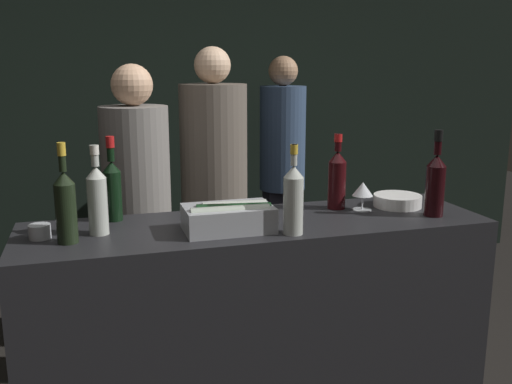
# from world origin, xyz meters

# --- Properties ---
(wall_back_chalkboard) EXTENTS (6.40, 0.06, 2.80)m
(wall_back_chalkboard) POSITION_xyz_m (0.00, 2.64, 1.40)
(wall_back_chalkboard) COLOR black
(wall_back_chalkboard) RESTS_ON ground_plane
(bar_counter) EXTENTS (1.89, 0.54, 1.10)m
(bar_counter) POSITION_xyz_m (0.00, 0.27, 0.55)
(bar_counter) COLOR black
(bar_counter) RESTS_ON ground_plane
(ice_bin_with_bottles) EXTENTS (0.34, 0.21, 0.11)m
(ice_bin_with_bottles) POSITION_xyz_m (-0.14, 0.19, 1.16)
(ice_bin_with_bottles) COLOR #9EA0A5
(ice_bin_with_bottles) RESTS_ON bar_counter
(bowl_white) EXTENTS (0.21, 0.21, 0.05)m
(bowl_white) POSITION_xyz_m (0.68, 0.34, 1.13)
(bowl_white) COLOR white
(bowl_white) RESTS_ON bar_counter
(wine_glass) EXTENTS (0.09, 0.09, 0.13)m
(wine_glass) POSITION_xyz_m (0.50, 0.33, 1.19)
(wine_glass) COLOR silver
(wine_glass) RESTS_ON bar_counter
(candle_votive) EXTENTS (0.08, 0.08, 0.05)m
(candle_votive) POSITION_xyz_m (-0.83, 0.28, 1.13)
(candle_votive) COLOR silver
(candle_votive) RESTS_ON bar_counter
(champagne_bottle) EXTENTS (0.07, 0.07, 0.36)m
(champagne_bottle) POSITION_xyz_m (-0.73, 0.20, 1.24)
(champagne_bottle) COLOR black
(champagne_bottle) RESTS_ON bar_counter
(white_wine_bottle) EXTENTS (0.07, 0.07, 0.34)m
(white_wine_bottle) POSITION_xyz_m (-0.62, 0.28, 1.24)
(white_wine_bottle) COLOR #B2B7AD
(white_wine_bottle) RESTS_ON bar_counter
(red_wine_bottle_burgundy) EXTENTS (0.07, 0.07, 0.35)m
(red_wine_bottle_burgundy) POSITION_xyz_m (-0.56, 0.47, 1.24)
(red_wine_bottle_burgundy) COLOR black
(red_wine_bottle_burgundy) RESTS_ON bar_counter
(rose_wine_bottle) EXTENTS (0.08, 0.08, 0.34)m
(rose_wine_bottle) POSITION_xyz_m (0.08, 0.08, 1.24)
(rose_wine_bottle) COLOR #B2B7AD
(rose_wine_bottle) RESTS_ON bar_counter
(red_wine_bottle_tall) EXTENTS (0.08, 0.08, 0.33)m
(red_wine_bottle_tall) POSITION_xyz_m (0.40, 0.39, 1.24)
(red_wine_bottle_tall) COLOR black
(red_wine_bottle_tall) RESTS_ON bar_counter
(red_wine_bottle_black_foil) EXTENTS (0.08, 0.08, 0.36)m
(red_wine_bottle_black_foil) POSITION_xyz_m (0.74, 0.16, 1.24)
(red_wine_bottle_black_foil) COLOR black
(red_wine_bottle_black_foil) RESTS_ON bar_counter
(person_in_hoodie) EXTENTS (0.35, 0.35, 1.73)m
(person_in_hoodie) POSITION_xyz_m (-0.41, 1.09, 0.97)
(person_in_hoodie) COLOR black
(person_in_hoodie) RESTS_ON ground_plane
(person_blond_tee) EXTENTS (0.39, 0.39, 1.83)m
(person_blond_tee) POSITION_xyz_m (0.06, 1.39, 1.02)
(person_blond_tee) COLOR black
(person_blond_tee) RESTS_ON ground_plane
(person_grey_polo) EXTENTS (0.33, 0.33, 1.78)m
(person_grey_polo) POSITION_xyz_m (0.71, 2.03, 1.01)
(person_grey_polo) COLOR black
(person_grey_polo) RESTS_ON ground_plane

